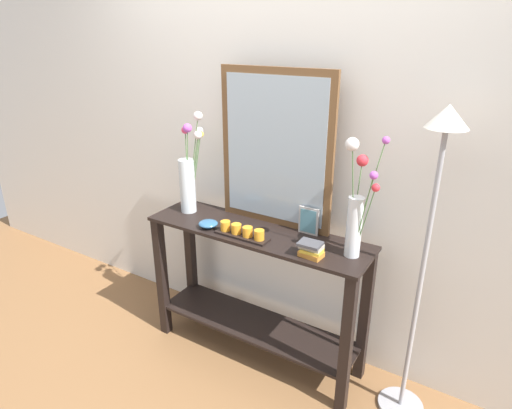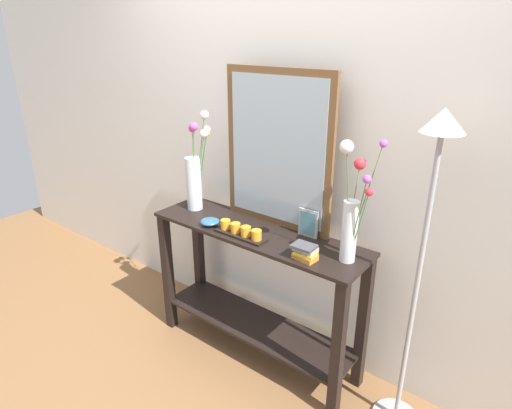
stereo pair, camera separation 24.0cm
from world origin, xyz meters
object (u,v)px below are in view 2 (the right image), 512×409
(candle_tray, at_px, (241,231))
(decorative_bowl, at_px, (210,222))
(floor_lamp, at_px, (426,230))
(mirror_leaning, at_px, (277,151))
(vase_right, at_px, (351,214))
(book_stack, at_px, (305,252))
(tall_vase_left, at_px, (195,174))
(console_table, at_px, (256,283))
(picture_frame_small, at_px, (308,223))

(candle_tray, height_order, decorative_bowl, candle_tray)
(decorative_bowl, bearing_deg, floor_lamp, 7.18)
(mirror_leaning, xyz_separation_m, vase_right, (0.53, -0.14, -0.20))
(book_stack, bearing_deg, tall_vase_left, 170.95)
(candle_tray, bearing_deg, decorative_bowl, -179.46)
(tall_vase_left, bearing_deg, floor_lamp, 0.34)
(console_table, distance_m, floor_lamp, 1.09)
(mirror_leaning, height_order, book_stack, mirror_leaning)
(candle_tray, bearing_deg, book_stack, -0.90)
(console_table, distance_m, mirror_leaning, 0.80)
(picture_frame_small, xyz_separation_m, floor_lamp, (0.64, -0.08, 0.17))
(tall_vase_left, bearing_deg, mirror_leaning, 12.66)
(book_stack, bearing_deg, candle_tray, 179.10)
(console_table, distance_m, decorative_bowl, 0.46)
(decorative_bowl, height_order, floor_lamp, floor_lamp)
(tall_vase_left, height_order, floor_lamp, floor_lamp)
(mirror_leaning, height_order, decorative_bowl, mirror_leaning)
(candle_tray, distance_m, book_stack, 0.42)
(tall_vase_left, distance_m, floor_lamp, 1.41)
(vase_right, bearing_deg, candle_tray, -168.76)
(console_table, bearing_deg, mirror_leaning, 78.36)
(console_table, height_order, picture_frame_small, picture_frame_small)
(vase_right, relative_size, decorative_bowl, 5.46)
(tall_vase_left, relative_size, floor_lamp, 0.38)
(book_stack, distance_m, floor_lamp, 0.57)
(console_table, relative_size, book_stack, 10.62)
(mirror_leaning, bearing_deg, picture_frame_small, -7.68)
(mirror_leaning, bearing_deg, console_table, -101.64)
(tall_vase_left, distance_m, picture_frame_small, 0.79)
(tall_vase_left, distance_m, vase_right, 1.07)
(tall_vase_left, bearing_deg, decorative_bowl, -29.46)
(tall_vase_left, distance_m, candle_tray, 0.54)
(vase_right, xyz_separation_m, book_stack, (-0.17, -0.12, -0.21))
(console_table, relative_size, mirror_leaning, 1.51)
(book_stack, bearing_deg, decorative_bowl, 179.61)
(console_table, height_order, book_stack, book_stack)
(candle_tray, height_order, picture_frame_small, picture_frame_small)
(mirror_leaning, relative_size, book_stack, 7.05)
(candle_tray, distance_m, floor_lamp, 0.97)
(tall_vase_left, relative_size, book_stack, 4.98)
(decorative_bowl, distance_m, book_stack, 0.65)
(decorative_bowl, height_order, book_stack, book_stack)
(mirror_leaning, relative_size, floor_lamp, 0.54)
(console_table, relative_size, floor_lamp, 0.81)
(mirror_leaning, bearing_deg, decorative_bowl, -138.32)
(tall_vase_left, height_order, decorative_bowl, tall_vase_left)
(mirror_leaning, relative_size, tall_vase_left, 1.42)
(candle_tray, height_order, floor_lamp, floor_lamp)
(mirror_leaning, xyz_separation_m, picture_frame_small, (0.24, -0.03, -0.36))
(candle_tray, xyz_separation_m, book_stack, (0.42, -0.01, 0.01))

